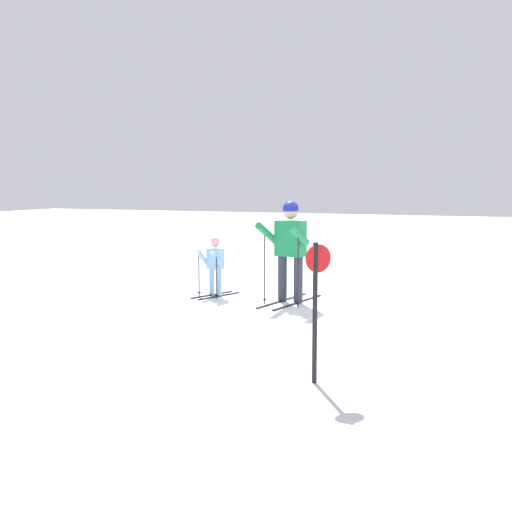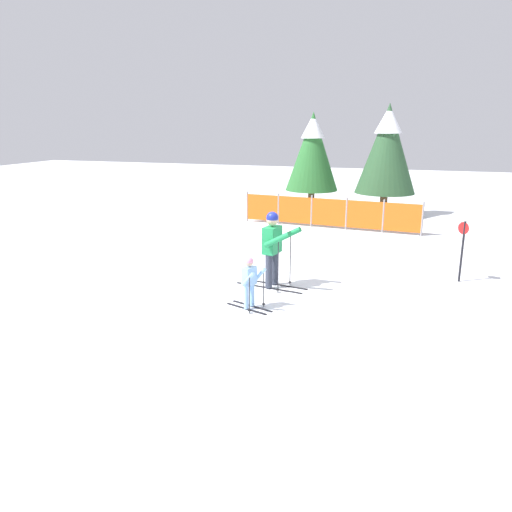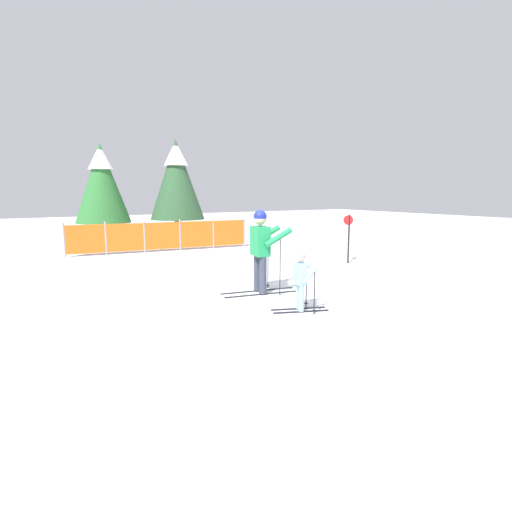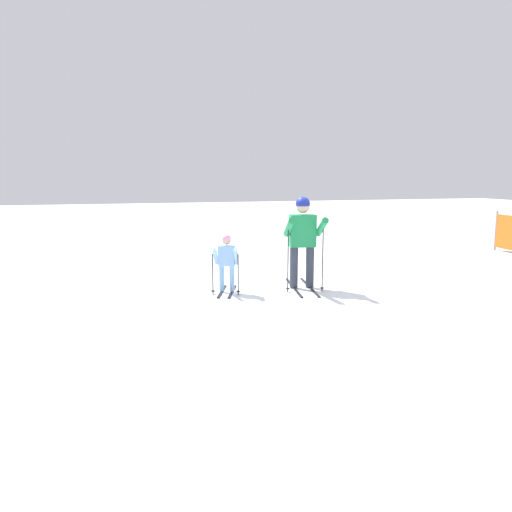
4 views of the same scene
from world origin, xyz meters
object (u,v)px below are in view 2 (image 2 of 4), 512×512
at_px(skier_child, 250,279).
at_px(trail_marker, 462,245).
at_px(safety_fence, 329,212).
at_px(conifer_far, 387,147).
at_px(conifer_near, 313,150).
at_px(skier_adult, 273,242).

bearing_deg(skier_child, trail_marker, 57.85).
bearing_deg(trail_marker, safety_fence, 127.77).
bearing_deg(trail_marker, conifer_far, 105.73).
distance_m(conifer_far, trail_marker, 8.50).
relative_size(conifer_far, conifer_near, 1.07).
bearing_deg(conifer_near, conifer_far, -8.10).
bearing_deg(trail_marker, conifer_near, 121.71).
xyz_separation_m(skier_adult, skier_child, (-0.07, -1.42, -0.41)).
relative_size(skier_child, conifer_near, 0.26).
bearing_deg(skier_child, conifer_far, 101.26).
height_order(skier_child, safety_fence, safety_fence).
distance_m(skier_child, conifer_far, 11.44).
distance_m(skier_child, safety_fence, 8.13).
height_order(skier_adult, trail_marker, skier_adult).
bearing_deg(conifer_far, trail_marker, -74.27).
xyz_separation_m(conifer_far, trail_marker, (2.25, -8.01, -1.76)).
bearing_deg(safety_fence, trail_marker, -52.23).
relative_size(safety_fence, trail_marker, 4.39).
bearing_deg(conifer_far, skier_adult, -100.19).
height_order(skier_adult, safety_fence, skier_adult).
height_order(safety_fence, trail_marker, trail_marker).
relative_size(skier_child, safety_fence, 0.17).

